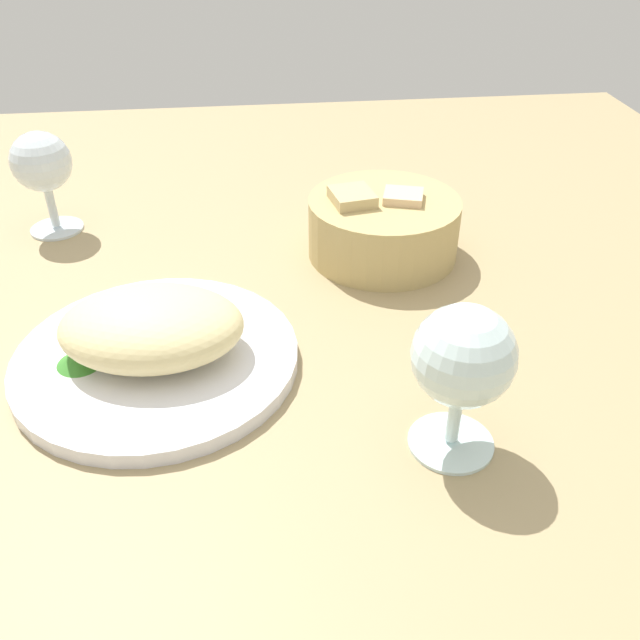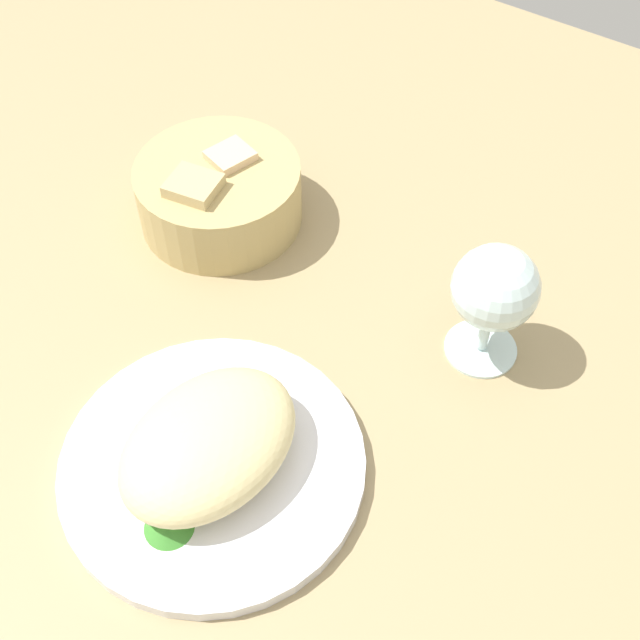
% 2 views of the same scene
% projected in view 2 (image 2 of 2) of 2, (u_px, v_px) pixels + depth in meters
% --- Properties ---
extents(ground_plane, '(1.40, 1.40, 0.02)m').
position_uv_depth(ground_plane, '(237.00, 408.00, 0.73)').
color(ground_plane, tan).
extents(plate, '(0.25, 0.25, 0.01)m').
position_uv_depth(plate, '(213.00, 465.00, 0.68)').
color(plate, white).
rests_on(plate, ground_plane).
extents(omelette, '(0.17, 0.13, 0.05)m').
position_uv_depth(omelette, '(209.00, 444.00, 0.65)').
color(omelette, beige).
rests_on(omelette, plate).
extents(lettuce_garnish, '(0.04, 0.04, 0.01)m').
position_uv_depth(lettuce_garnish, '(168.00, 524.00, 0.63)').
color(lettuce_garnish, '#3A852D').
rests_on(lettuce_garnish, plate).
extents(bread_basket, '(0.16, 0.16, 0.08)m').
position_uv_depth(bread_basket, '(219.00, 193.00, 0.84)').
color(bread_basket, tan).
rests_on(bread_basket, ground_plane).
extents(wine_glass_near, '(0.07, 0.07, 0.12)m').
position_uv_depth(wine_glass_near, '(494.00, 292.00, 0.70)').
color(wine_glass_near, silver).
rests_on(wine_glass_near, ground_plane).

